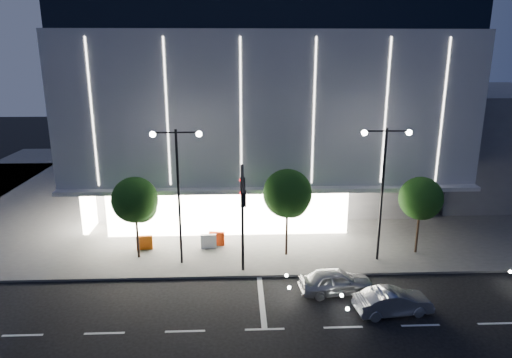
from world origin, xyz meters
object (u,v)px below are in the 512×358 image
object	(u,v)px
tree_mid	(288,196)
barrier_a	(145,243)
tree_left	(135,202)
car_lead	(336,281)
traffic_mast	(243,205)
tree_right	(421,201)
barrier_c	(217,239)
street_lamp_east	(383,175)
car_second	(393,302)
barrier_b	(209,241)
street_lamp_west	(178,178)

from	to	relation	value
tree_mid	barrier_a	size ratio (longest dim) A/B	5.59
tree_mid	tree_left	bearing A→B (deg)	-180.00
car_lead	traffic_mast	bearing A→B (deg)	69.74
tree_right	barrier_c	world-z (taller)	tree_right
tree_mid	barrier_c	bearing A→B (deg)	160.29
street_lamp_east	tree_left	bearing A→B (deg)	176.35
street_lamp_east	tree_right	distance (m)	3.81
car_second	barrier_b	distance (m)	13.41
tree_right	car_lead	xyz separation A→B (m)	(-6.68, -5.05, -3.15)
street_lamp_east	barrier_c	bearing A→B (deg)	165.71
car_lead	tree_right	bearing A→B (deg)	-58.89
tree_right	street_lamp_west	bearing A→B (deg)	-176.36
tree_right	barrier_a	distance (m)	19.18
street_lamp_east	tree_left	size ratio (longest dim) A/B	1.57
car_lead	barrier_b	xyz separation A→B (m)	(-7.72, 6.33, -0.08)
street_lamp_west	street_lamp_east	distance (m)	13.00
tree_mid	tree_right	bearing A→B (deg)	-0.00
street_lamp_west	barrier_c	bearing A→B (deg)	51.48
tree_mid	car_lead	world-z (taller)	tree_mid
barrier_a	tree_right	bearing A→B (deg)	-9.32
street_lamp_east	tree_mid	world-z (taller)	street_lamp_east
street_lamp_east	car_lead	xyz separation A→B (m)	(-3.65, -4.03, -5.23)
traffic_mast	tree_left	xyz separation A→B (m)	(-6.97, 3.68, -0.99)
traffic_mast	tree_right	world-z (taller)	traffic_mast
tree_right	tree_mid	bearing A→B (deg)	180.00
tree_right	street_lamp_east	bearing A→B (deg)	-161.37
tree_mid	barrier_c	distance (m)	6.32
barrier_a	car_lead	bearing A→B (deg)	-32.85
car_lead	car_second	world-z (taller)	car_lead
car_lead	street_lamp_east	bearing A→B (deg)	-48.19
street_lamp_west	barrier_a	distance (m)	6.42
barrier_c	barrier_b	bearing A→B (deg)	-133.29
car_second	barrier_a	xyz separation A→B (m)	(-14.75, 8.55, -0.03)
tree_left	barrier_a	distance (m)	3.60
tree_right	traffic_mast	bearing A→B (deg)	-162.98
traffic_mast	street_lamp_east	size ratio (longest dim) A/B	0.79
street_lamp_west	tree_mid	xyz separation A→B (m)	(7.03, 1.02, -1.62)
street_lamp_west	car_second	xyz separation A→B (m)	(11.92, -6.30, -5.28)
street_lamp_east	tree_mid	size ratio (longest dim) A/B	1.46
car_lead	barrier_c	size ratio (longest dim) A/B	3.90
tree_left	car_second	world-z (taller)	tree_left
tree_left	tree_mid	xyz separation A→B (m)	(10.00, 0.00, 0.30)
tree_right	barrier_a	xyz separation A→B (m)	(-18.86, 1.23, -3.23)
street_lamp_east	barrier_a	bearing A→B (deg)	171.91
tree_left	tree_right	world-z (taller)	tree_left
barrier_c	street_lamp_east	bearing A→B (deg)	-6.21
barrier_b	street_lamp_east	bearing A→B (deg)	-15.38
barrier_a	street_lamp_west	bearing A→B (deg)	-44.05
tree_left	street_lamp_east	bearing A→B (deg)	-3.65
traffic_mast	barrier_c	bearing A→B (deg)	108.47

